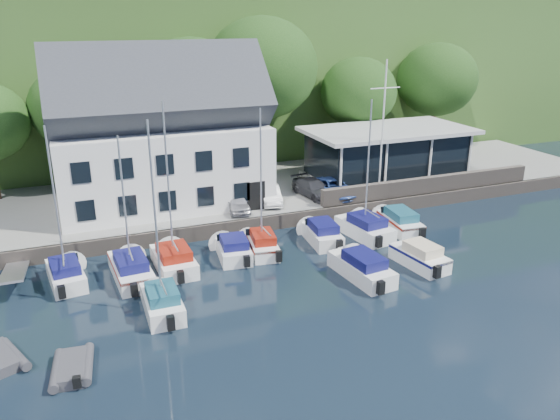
# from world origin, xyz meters

# --- Properties ---
(ground) EXTENTS (180.00, 180.00, 0.00)m
(ground) POSITION_xyz_m (0.00, 0.00, 0.00)
(ground) COLOR black
(ground) RESTS_ON ground
(quay) EXTENTS (60.00, 13.00, 1.00)m
(quay) POSITION_xyz_m (0.00, 17.50, 0.50)
(quay) COLOR gray
(quay) RESTS_ON ground
(quay_face) EXTENTS (60.00, 0.30, 1.00)m
(quay_face) POSITION_xyz_m (0.00, 11.00, 0.50)
(quay_face) COLOR #5B5149
(quay_face) RESTS_ON ground
(hillside) EXTENTS (160.00, 75.00, 16.00)m
(hillside) POSITION_xyz_m (0.00, 62.00, 8.00)
(hillside) COLOR #2F4B1C
(hillside) RESTS_ON ground
(harbor_building) EXTENTS (14.40, 8.20, 8.70)m
(harbor_building) POSITION_xyz_m (-7.00, 16.50, 5.35)
(harbor_building) COLOR silver
(harbor_building) RESTS_ON quay
(club_pavilion) EXTENTS (13.20, 7.20, 4.10)m
(club_pavilion) POSITION_xyz_m (11.00, 16.00, 3.05)
(club_pavilion) COLOR black
(club_pavilion) RESTS_ON quay
(seawall) EXTENTS (18.00, 0.50, 1.20)m
(seawall) POSITION_xyz_m (12.00, 11.40, 1.60)
(seawall) COLOR #5B5149
(seawall) RESTS_ON quay
(gangway) EXTENTS (1.20, 6.00, 1.40)m
(gangway) POSITION_xyz_m (-16.50, 9.00, 0.00)
(gangway) COLOR silver
(gangway) RESTS_ON ground
(car_silver) EXTENTS (1.73, 3.58, 1.18)m
(car_silver) POSITION_xyz_m (-2.76, 12.82, 1.59)
(car_silver) COLOR #BAB9BE
(car_silver) RESTS_ON quay
(car_white) EXTENTS (2.06, 3.89, 1.22)m
(car_white) POSITION_xyz_m (-0.05, 13.57, 1.61)
(car_white) COLOR silver
(car_white) RESTS_ON quay
(car_dgrey) EXTENTS (2.32, 4.45, 1.23)m
(car_dgrey) POSITION_xyz_m (3.44, 13.79, 1.62)
(car_dgrey) COLOR #323237
(car_dgrey) RESTS_ON quay
(car_blue) EXTENTS (2.01, 4.17, 1.37)m
(car_blue) POSITION_xyz_m (4.80, 13.28, 1.69)
(car_blue) COLOR #304D94
(car_blue) RESTS_ON quay
(flagpole) EXTENTS (2.35, 0.20, 9.78)m
(flagpole) POSITION_xyz_m (8.16, 12.36, 5.89)
(flagpole) COLOR silver
(flagpole) RESTS_ON quay
(tree_1) EXTENTS (6.72, 6.72, 9.18)m
(tree_1) POSITION_xyz_m (-12.15, 22.53, 5.59)
(tree_1) COLOR #173810
(tree_1) RESTS_ON quay
(tree_2) EXTENTS (8.14, 8.14, 11.12)m
(tree_2) POSITION_xyz_m (-3.35, 22.21, 6.56)
(tree_2) COLOR #173810
(tree_2) RESTS_ON quay
(tree_3) EXTENTS (9.28, 9.28, 12.68)m
(tree_3) POSITION_xyz_m (2.73, 22.67, 7.34)
(tree_3) COLOR #173810
(tree_3) RESTS_ON quay
(tree_4) EXTENTS (6.78, 6.78, 9.26)m
(tree_4) POSITION_xyz_m (11.49, 21.90, 5.63)
(tree_4) COLOR #173810
(tree_4) RESTS_ON quay
(tree_5) EXTENTS (7.54, 7.54, 10.31)m
(tree_5) POSITION_xyz_m (20.15, 22.36, 6.16)
(tree_5) COLOR #173810
(tree_5) RESTS_ON quay
(boat_r1_0) EXTENTS (2.44, 5.49, 8.48)m
(boat_r1_0) POSITION_xyz_m (-13.98, 7.78, 4.24)
(boat_r1_0) COLOR white
(boat_r1_0) RESTS_ON ground
(boat_r1_1) EXTENTS (2.37, 6.59, 8.80)m
(boat_r1_1) POSITION_xyz_m (-10.66, 7.09, 4.40)
(boat_r1_1) COLOR white
(boat_r1_1) RESTS_ON ground
(boat_r1_2) EXTENTS (2.31, 5.89, 8.71)m
(boat_r1_2) POSITION_xyz_m (-8.25, 7.40, 4.35)
(boat_r1_2) COLOR white
(boat_r1_2) RESTS_ON ground
(boat_r1_3) EXTENTS (2.50, 5.07, 1.35)m
(boat_r1_3) POSITION_xyz_m (-4.64, 7.67, 0.67)
(boat_r1_3) COLOR white
(boat_r1_3) RESTS_ON ground
(boat_r1_4) EXTENTS (2.48, 5.53, 8.22)m
(boat_r1_4) POSITION_xyz_m (-2.80, 7.77, 4.11)
(boat_r1_4) COLOR white
(boat_r1_4) RESTS_ON ground
(boat_r1_5) EXTENTS (2.35, 5.64, 1.44)m
(boat_r1_5) POSITION_xyz_m (1.27, 7.88, 0.72)
(boat_r1_5) COLOR white
(boat_r1_5) RESTS_ON ground
(boat_r1_6) EXTENTS (2.93, 6.31, 9.16)m
(boat_r1_6) POSITION_xyz_m (4.29, 7.68, 4.58)
(boat_r1_6) COLOR white
(boat_r1_6) RESTS_ON ground
(boat_r1_7) EXTENTS (2.44, 6.39, 1.45)m
(boat_r1_7) POSITION_xyz_m (7.05, 7.94, 0.72)
(boat_r1_7) COLOR white
(boat_r1_7) RESTS_ON ground
(boat_r2_1) EXTENTS (1.88, 5.27, 8.84)m
(boat_r2_1) POSITION_xyz_m (-9.73, 2.78, 4.42)
(boat_r2_1) COLOR white
(boat_r2_1) RESTS_ON ground
(boat_r2_3) EXTENTS (2.51, 6.44, 1.49)m
(boat_r2_3) POSITION_xyz_m (1.13, 2.55, 0.75)
(boat_r2_3) COLOR white
(boat_r2_3) RESTS_ON ground
(boat_r2_4) EXTENTS (2.40, 5.37, 1.45)m
(boat_r2_4) POSITION_xyz_m (4.96, 2.59, 0.72)
(boat_r2_4) COLOR white
(boat_r2_4) RESTS_ON ground
(dinghy_1) EXTENTS (1.92, 2.90, 0.64)m
(dinghy_1) POSITION_xyz_m (-13.97, -0.64, 0.32)
(dinghy_1) COLOR #39393E
(dinghy_1) RESTS_ON ground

